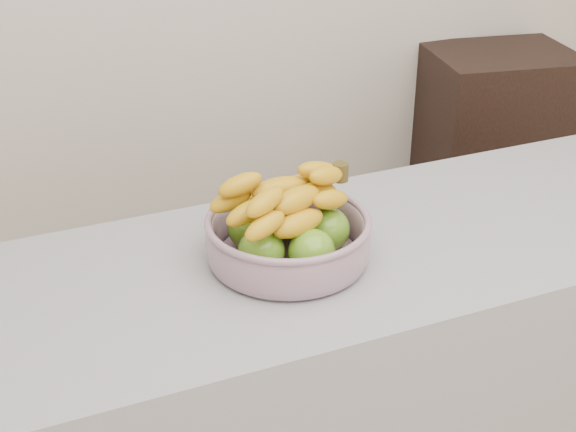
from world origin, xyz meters
The scene contains 3 objects.
counter centered at (0.00, 0.79, 0.45)m, with size 2.00×0.60×0.90m, color gray.
cabinet centered at (1.06, 1.78, 0.46)m, with size 0.51×0.41×0.91m, color black.
fruit_bowl centered at (-0.19, 0.79, 0.96)m, with size 0.33×0.33×0.18m.
Camera 1 is at (-0.73, -0.48, 1.73)m, focal length 50.00 mm.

